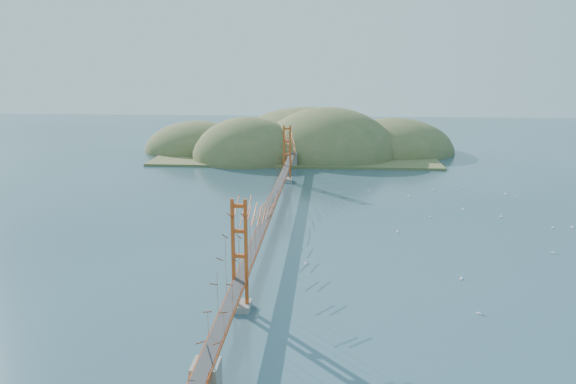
# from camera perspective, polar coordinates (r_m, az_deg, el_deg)

# --- Properties ---
(ground) EXTENTS (320.00, 320.00, 0.00)m
(ground) POSITION_cam_1_polar(r_m,az_deg,el_deg) (86.79, -1.66, -3.28)
(ground) COLOR #2A4554
(ground) RESTS_ON ground
(bridge) EXTENTS (2.20, 94.40, 12.00)m
(bridge) POSITION_cam_1_polar(r_m,az_deg,el_deg) (85.18, -1.68, 1.27)
(bridge) COLOR gray
(bridge) RESTS_ON ground
(far_headlands) EXTENTS (84.00, 58.00, 25.00)m
(far_headlands) POSITION_cam_1_polar(r_m,az_deg,el_deg) (153.30, 1.88, 4.17)
(far_headlands) COLOR olive
(far_headlands) RESTS_ON ground
(sailboat_2) EXTENTS (0.64, 0.64, 0.72)m
(sailboat_2) POSITION_cam_1_polar(r_m,az_deg,el_deg) (82.01, 25.32, -5.55)
(sailboat_2) COLOR white
(sailboat_2) RESTS_ON ground
(sailboat_4) EXTENTS (0.54, 0.54, 0.57)m
(sailboat_4) POSITION_cam_1_polar(r_m,az_deg,el_deg) (93.11, 14.27, -2.44)
(sailboat_4) COLOR white
(sailboat_4) RESTS_ON ground
(sailboat_15) EXTENTS (0.56, 0.56, 0.63)m
(sailboat_15) POSITION_cam_1_polar(r_m,az_deg,el_deg) (113.08, 21.23, -0.12)
(sailboat_15) COLOR white
(sailboat_15) RESTS_ON ground
(sailboat_16) EXTENTS (0.67, 0.67, 0.71)m
(sailboat_16) POSITION_cam_1_polar(r_m,az_deg,el_deg) (112.01, 14.56, 0.26)
(sailboat_16) COLOR white
(sailboat_16) RESTS_ON ground
(sailboat_12) EXTENTS (0.59, 0.49, 0.69)m
(sailboat_12) POSITION_cam_1_polar(r_m,az_deg,el_deg) (108.53, 8.27, 0.13)
(sailboat_12) COLOR white
(sailboat_12) RESTS_ON ground
(sailboat_7) EXTENTS (0.49, 0.42, 0.56)m
(sailboat_7) POSITION_cam_1_polar(r_m,az_deg,el_deg) (105.57, 12.13, -0.43)
(sailboat_7) COLOR white
(sailboat_7) RESTS_ON ground
(sailboat_8) EXTENTS (0.69, 0.69, 0.72)m
(sailboat_8) POSITION_cam_1_polar(r_m,az_deg,el_deg) (96.52, 20.81, -2.34)
(sailboat_8) COLOR white
(sailboat_8) RESTS_ON ground
(sailboat_17) EXTENTS (0.55, 0.55, 0.62)m
(sailboat_17) POSITION_cam_1_polar(r_m,az_deg,el_deg) (115.13, 17.33, 0.42)
(sailboat_17) COLOR white
(sailboat_17) RESTS_ON ground
(sailboat_1) EXTENTS (0.53, 0.53, 0.60)m
(sailboat_1) POSITION_cam_1_polar(r_m,az_deg,el_deg) (99.52, 17.39, -1.61)
(sailboat_1) COLOR white
(sailboat_1) RESTS_ON ground
(sailboat_14) EXTENTS (0.52, 0.58, 0.65)m
(sailboat_14) POSITION_cam_1_polar(r_m,az_deg,el_deg) (84.28, 11.04, -3.95)
(sailboat_14) COLOR white
(sailboat_14) RESTS_ON ground
(sailboat_0) EXTENTS (0.61, 0.62, 0.70)m
(sailboat_0) POSITION_cam_1_polar(r_m,az_deg,el_deg) (68.98, 17.18, -8.36)
(sailboat_0) COLOR white
(sailboat_0) RESTS_ON ground
(sailboat_5) EXTENTS (0.47, 0.51, 0.58)m
(sailboat_5) POSITION_cam_1_polar(r_m,az_deg,el_deg) (93.89, 25.31, -3.23)
(sailboat_5) COLOR white
(sailboat_5) RESTS_ON ground
(sailboat_10) EXTENTS (0.53, 0.53, 0.57)m
(sailboat_10) POSITION_cam_1_polar(r_m,az_deg,el_deg) (70.73, 1.79, -7.18)
(sailboat_10) COLOR white
(sailboat_10) RESTS_ON ground
(sailboat_6) EXTENTS (0.58, 0.58, 0.61)m
(sailboat_6) POSITION_cam_1_polar(r_m,az_deg,el_deg) (60.90, 18.79, -11.51)
(sailboat_6) COLOR white
(sailboat_6) RESTS_ON ground
(sailboat_9) EXTENTS (0.54, 0.54, 0.57)m
(sailboat_9) POSITION_cam_1_polar(r_m,az_deg,el_deg) (110.80, 22.20, -0.49)
(sailboat_9) COLOR white
(sailboat_9) RESTS_ON ground
(sailboat_11) EXTENTS (0.57, 0.57, 0.64)m
(sailboat_11) POSITION_cam_1_polar(r_m,az_deg,el_deg) (95.42, 26.91, -3.14)
(sailboat_11) COLOR white
(sailboat_11) RESTS_ON ground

